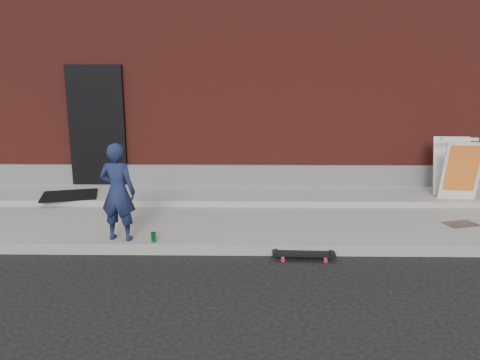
{
  "coord_description": "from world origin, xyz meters",
  "views": [
    {
      "loc": [
        0.24,
        -5.82,
        2.35
      ],
      "look_at": [
        0.13,
        0.8,
        0.85
      ],
      "focal_mm": 35.0,
      "sensor_mm": 36.0,
      "label": 1
    }
  ],
  "objects_px": {
    "child": "(118,192)",
    "skateboard": "(304,254)",
    "pizza_sign": "(457,168)",
    "soda_can": "(154,237)"
  },
  "relations": [
    {
      "from": "child",
      "to": "skateboard",
      "type": "height_order",
      "value": "child"
    },
    {
      "from": "skateboard",
      "to": "pizza_sign",
      "type": "xyz_separation_m",
      "value": [
        2.87,
        2.25,
        0.7
      ]
    },
    {
      "from": "skateboard",
      "to": "pizza_sign",
      "type": "distance_m",
      "value": 3.71
    },
    {
      "from": "pizza_sign",
      "to": "child",
      "type": "bearing_deg",
      "value": -160.18
    },
    {
      "from": "pizza_sign",
      "to": "soda_can",
      "type": "height_order",
      "value": "pizza_sign"
    },
    {
      "from": "skateboard",
      "to": "soda_can",
      "type": "bearing_deg",
      "value": 174.0
    },
    {
      "from": "child",
      "to": "soda_can",
      "type": "relative_size",
      "value": 9.79
    },
    {
      "from": "skateboard",
      "to": "soda_can",
      "type": "height_order",
      "value": "soda_can"
    },
    {
      "from": "skateboard",
      "to": "child",
      "type": "bearing_deg",
      "value": 172.61
    },
    {
      "from": "pizza_sign",
      "to": "soda_can",
      "type": "xyz_separation_m",
      "value": [
        -4.86,
        -2.04,
        -0.56
      ]
    }
  ]
}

